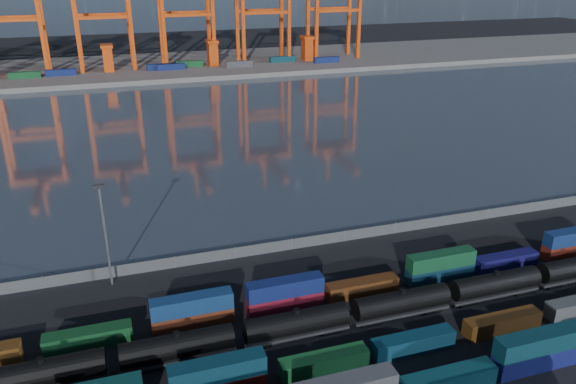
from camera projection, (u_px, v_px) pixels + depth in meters
name	position (u px, v px, depth m)	size (l,w,h in m)	color
ground	(360.00, 348.00, 72.73)	(700.00, 700.00, 0.00)	black
harbor_water	(209.00, 130.00, 164.82)	(700.00, 700.00, 0.00)	#303A46
far_quay	(166.00, 66.00, 256.54)	(700.00, 70.00, 2.00)	#514F4C
container_row_mid	(408.00, 342.00, 71.32)	(140.52, 2.27, 4.83)	#404346
container_row_north	(309.00, 294.00, 81.09)	(140.48, 2.26, 4.82)	#111558
tanker_string	(449.00, 293.00, 80.43)	(122.99, 3.11, 4.45)	black
waterfront_fence	(292.00, 244.00, 96.90)	(160.12, 0.12, 2.20)	#595B5E
yard_light_mast	(105.00, 230.00, 83.35)	(1.60, 0.40, 16.60)	slate
quay_containers	(143.00, 68.00, 239.75)	(172.58, 10.99, 2.60)	navy
straddle_carriers	(162.00, 55.00, 244.43)	(140.00, 7.00, 11.10)	#DC450F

